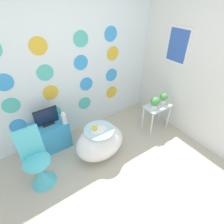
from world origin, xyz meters
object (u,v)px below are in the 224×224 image
object	(u,v)px
vase	(64,118)
potted_plant_left	(155,102)
potted_plant_right	(164,98)
bathtub	(100,142)
chair	(40,169)
tv	(46,117)

from	to	relation	value
vase	potted_plant_left	world-z (taller)	potted_plant_left
potted_plant_right	bathtub	bearing A→B (deg)	178.20
chair	tv	xyz separation A→B (m)	(0.36, 0.60, 0.36)
vase	tv	bearing A→B (deg)	150.99
bathtub	tv	world-z (taller)	tv
chair	potted_plant_left	distance (m)	2.12
chair	tv	world-z (taller)	chair
bathtub	potted_plant_right	distance (m)	1.41
tv	potted_plant_right	size ratio (longest dim) A/B	1.65
chair	tv	size ratio (longest dim) A/B	2.48
tv	vase	bearing A→B (deg)	-29.01
chair	potted_plant_right	world-z (taller)	chair
bathtub	chair	world-z (taller)	chair
tv	chair	bearing A→B (deg)	-121.32
potted_plant_left	vase	bearing A→B (deg)	159.27
potted_plant_right	chair	bearing A→B (deg)	177.93
bathtub	vase	xyz separation A→B (m)	(-0.36, 0.51, 0.32)
chair	vase	world-z (taller)	chair
chair	tv	distance (m)	0.79
tv	bathtub	bearing A→B (deg)	-47.24
chair	bathtub	bearing A→B (deg)	-2.45
bathtub	tv	size ratio (longest dim) A/B	2.19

